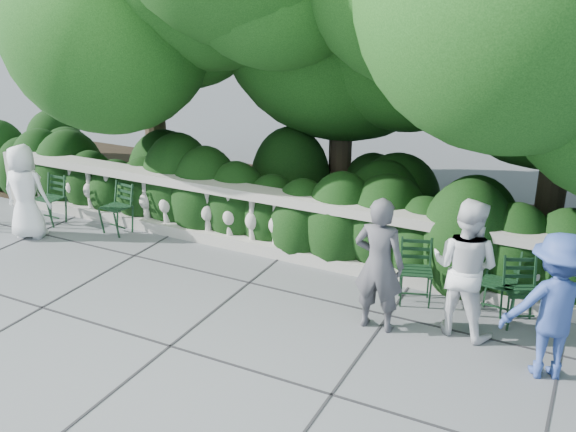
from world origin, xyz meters
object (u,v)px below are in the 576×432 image
at_px(chair_a, 46,226).
at_px(chair_c, 414,307).
at_px(person_casual_man, 465,268).
at_px(person_older_blue, 554,307).
at_px(person_businessman, 25,192).
at_px(chair_e, 491,320).
at_px(chair_b, 112,235).
at_px(person_woman_grey, 379,265).
at_px(chair_d, 522,331).

height_order(chair_a, chair_c, same).
height_order(person_casual_man, person_older_blue, person_casual_man).
height_order(chair_a, person_casual_man, person_casual_man).
distance_m(chair_c, person_businessman, 6.26).
height_order(chair_c, chair_e, same).
bearing_deg(person_businessman, chair_e, 169.93).
bearing_deg(chair_c, person_older_blue, -44.42).
bearing_deg(chair_c, chair_b, 159.58).
bearing_deg(person_older_blue, chair_b, -29.31).
bearing_deg(person_casual_man, person_older_blue, 166.60).
height_order(person_businessman, person_woman_grey, person_woman_grey).
bearing_deg(chair_a, chair_d, 1.57).
relative_size(person_woman_grey, person_casual_man, 0.99).
relative_size(chair_e, person_woman_grey, 0.51).
bearing_deg(chair_c, person_businessman, 165.52).
relative_size(person_casual_man, person_older_blue, 1.04).
bearing_deg(chair_a, chair_b, 8.57).
height_order(chair_c, person_woman_grey, person_woman_grey).
relative_size(chair_d, person_businessman, 0.55).
distance_m(chair_d, person_businessman, 7.56).
relative_size(chair_c, person_businessman, 0.55).
distance_m(person_businessman, person_woman_grey, 5.92).
height_order(chair_d, person_woman_grey, person_woman_grey).
height_order(chair_a, chair_d, same).
bearing_deg(chair_b, person_older_blue, -0.35).
distance_m(chair_b, chair_d, 6.39).
bearing_deg(chair_b, person_casual_man, 2.86).
height_order(person_woman_grey, person_older_blue, person_woman_grey).
xyz_separation_m(chair_a, chair_d, (7.67, 0.06, 0.00)).
bearing_deg(chair_d, chair_e, 140.06).
bearing_deg(person_older_blue, person_casual_man, -46.13).
xyz_separation_m(chair_c, person_casual_man, (0.63, -0.32, 0.83)).
height_order(chair_e, person_businessman, person_businessman).
height_order(chair_d, person_casual_man, person_casual_man).
height_order(chair_a, person_older_blue, person_older_blue).
bearing_deg(chair_d, person_older_blue, -93.04).
bearing_deg(chair_b, person_businessman, -143.95).
bearing_deg(person_casual_man, chair_d, -142.46).
distance_m(chair_d, person_casual_man, 1.12).
xyz_separation_m(person_woman_grey, person_older_blue, (1.92, -0.10, -0.02)).
height_order(chair_a, person_businessman, person_businessman).
bearing_deg(chair_c, chair_e, -12.05).
distance_m(chair_a, person_older_blue, 8.07).
bearing_deg(person_woman_grey, chair_c, -114.42).
relative_size(chair_d, person_woman_grey, 0.51).
height_order(chair_d, person_businessman, person_businessman).
bearing_deg(chair_c, chair_a, 161.38).
relative_size(chair_a, person_businessman, 0.55).
relative_size(chair_d, chair_e, 1.00).
height_order(person_businessman, person_casual_man, person_casual_man).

